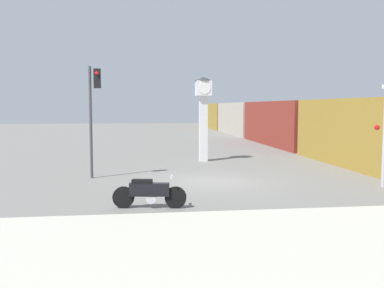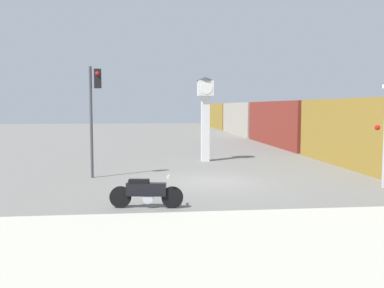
# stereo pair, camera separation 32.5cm
# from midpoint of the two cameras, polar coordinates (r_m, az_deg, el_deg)

# --- Properties ---
(ground_plane) EXTENTS (120.00, 120.00, 0.00)m
(ground_plane) POSITION_cam_midpoint_polar(r_m,az_deg,el_deg) (17.24, 3.22, -5.03)
(ground_plane) COLOR slate
(sidewalk_strip) EXTENTS (36.00, 6.00, 0.10)m
(sidewalk_strip) POSITION_cam_midpoint_polar(r_m,az_deg,el_deg) (9.48, 11.73, -13.27)
(sidewalk_strip) COLOR #BCB7A8
(sidewalk_strip) RESTS_ON ground_plane
(motorcycle) EXTENTS (2.18, 0.53, 0.97)m
(motorcycle) POSITION_cam_midpoint_polar(r_m,az_deg,el_deg) (12.80, -5.42, -6.45)
(motorcycle) COLOR black
(motorcycle) RESTS_ON ground_plane
(clock_tower) EXTENTS (0.98, 0.98, 4.61)m
(clock_tower) POSITION_cam_midpoint_polar(r_m,az_deg,el_deg) (23.47, 2.19, 5.08)
(clock_tower) COLOR white
(clock_tower) RESTS_ON ground_plane
(freight_train) EXTENTS (2.80, 52.00, 3.40)m
(freight_train) POSITION_cam_midpoint_polar(r_m,az_deg,el_deg) (40.61, 9.69, 3.12)
(freight_train) COLOR olive
(freight_train) RESTS_ON ground_plane
(traffic_light) EXTENTS (0.50, 0.35, 4.66)m
(traffic_light) POSITION_cam_midpoint_polar(r_m,az_deg,el_deg) (18.34, -12.42, 5.47)
(traffic_light) COLOR #47474C
(traffic_light) RESTS_ON ground_plane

